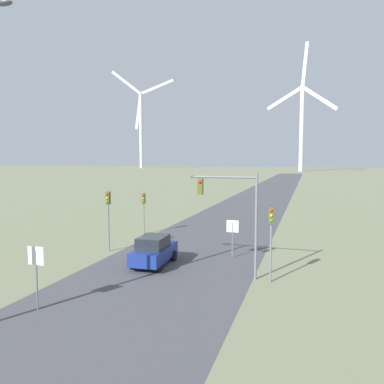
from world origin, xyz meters
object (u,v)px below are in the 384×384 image
object	(u,v)px
stop_sign_near	(36,266)
traffic_light_mast_overhead	(233,204)
stop_sign_far	(232,232)
wind_turbine_far_left	(141,122)
traffic_light_post_mid_left	(108,208)
wind_turbine_left	(302,118)
traffic_light_post_near_left	(144,204)
traffic_light_post_near_right	(271,227)
car_approaching	(154,251)

from	to	relation	value
stop_sign_near	traffic_light_mast_overhead	world-z (taller)	traffic_light_mast_overhead
stop_sign_far	wind_turbine_far_left	distance (m)	244.46
traffic_light_post_mid_left	wind_turbine_left	size ratio (longest dim) A/B	0.07
traffic_light_mast_overhead	traffic_light_post_near_left	bearing A→B (deg)	135.73
traffic_light_post_near_right	traffic_light_mast_overhead	distance (m)	2.40
stop_sign_far	car_approaching	distance (m)	5.40
stop_sign_near	wind_turbine_left	xyz separation A→B (m)	(6.74, 189.51, 25.29)
traffic_light_post_near_right	wind_turbine_far_left	xyz separation A→B (m)	(-111.32, 221.28, 29.12)
stop_sign_near	traffic_light_post_near_right	size ratio (longest dim) A/B	0.69
traffic_light_post_near_right	car_approaching	world-z (taller)	traffic_light_post_near_right
stop_sign_near	traffic_light_post_mid_left	xyz separation A→B (m)	(-2.33, 10.13, 1.15)
traffic_light_post_near_left	wind_turbine_left	world-z (taller)	wind_turbine_left
stop_sign_near	wind_turbine_far_left	distance (m)	251.66
traffic_light_post_near_left	wind_turbine_far_left	size ratio (longest dim) A/B	0.05
stop_sign_near	stop_sign_far	world-z (taller)	stop_sign_near
wind_turbine_left	traffic_light_mast_overhead	bearing A→B (deg)	-89.85
traffic_light_mast_overhead	car_approaching	size ratio (longest dim) A/B	1.39
traffic_light_post_mid_left	car_approaching	xyz separation A→B (m)	(4.44, -2.23, -2.21)
traffic_light_mast_overhead	wind_turbine_far_left	xyz separation A→B (m)	(-109.21, 221.06, 27.99)
traffic_light_post_near_left	wind_turbine_left	distance (m)	174.95
stop_sign_near	traffic_light_post_near_left	world-z (taller)	traffic_light_post_near_left
traffic_light_mast_overhead	car_approaching	bearing A→B (deg)	170.20
traffic_light_mast_overhead	wind_turbine_far_left	world-z (taller)	wind_turbine_far_left
traffic_light_mast_overhead	stop_sign_far	bearing A→B (deg)	101.23
stop_sign_far	wind_turbine_far_left	size ratio (longest dim) A/B	0.04
stop_sign_near	traffic_light_post_near_left	xyz separation A→B (m)	(-2.57, 16.55, 0.66)
stop_sign_far	traffic_light_mast_overhead	xyz separation A→B (m)	(0.81, -4.06, 2.33)
traffic_light_mast_overhead	wind_turbine_left	xyz separation A→B (m)	(-0.46, 182.49, 23.16)
wind_turbine_left	stop_sign_near	bearing A→B (deg)	-92.04
stop_sign_near	car_approaching	bearing A→B (deg)	75.08
traffic_light_mast_overhead	wind_turbine_far_left	distance (m)	248.15
wind_turbine_far_left	traffic_light_post_near_right	bearing A→B (deg)	-63.29
traffic_light_post_near_left	wind_turbine_left	size ratio (longest dim) A/B	0.05
wind_turbine_far_left	wind_turbine_left	xyz separation A→B (m)	(108.75, -38.57, -4.83)
traffic_light_post_near_left	car_approaching	xyz separation A→B (m)	(4.68, -8.65, -1.72)
traffic_light_post_near_right	stop_sign_near	bearing A→B (deg)	-143.85
stop_sign_near	car_approaching	distance (m)	8.24
stop_sign_far	wind_turbine_left	size ratio (longest dim) A/B	0.04
stop_sign_near	traffic_light_post_mid_left	world-z (taller)	traffic_light_post_mid_left
traffic_light_post_mid_left	car_approaching	distance (m)	5.44
traffic_light_post_near_left	wind_turbine_far_left	bearing A→B (deg)	115.18
traffic_light_post_near_right	wind_turbine_far_left	bearing A→B (deg)	116.71
stop_sign_far	traffic_light_post_near_right	size ratio (longest dim) A/B	0.62
car_approaching	traffic_light_post_mid_left	bearing A→B (deg)	153.29
traffic_light_post_near_right	traffic_light_post_mid_left	distance (m)	12.11
traffic_light_post_near_left	traffic_light_post_near_right	size ratio (longest dim) A/B	0.88
stop_sign_near	wind_turbine_left	world-z (taller)	wind_turbine_left
traffic_light_post_near_right	wind_turbine_far_left	size ratio (longest dim) A/B	0.06
wind_turbine_left	car_approaching	bearing A→B (deg)	-91.46
traffic_light_post_near_right	traffic_light_mast_overhead	xyz separation A→B (m)	(-2.11, 0.22, 1.13)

